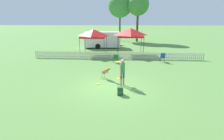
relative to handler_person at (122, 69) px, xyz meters
The scene contains 14 objects.
ground_plane 1.21m from the handler_person, 148.21° to the right, with size 240.00×240.00×0.00m, color #5B8C42.
handler_person is the anchor object (origin of this frame).
leaping_dog 1.61m from the handler_person, 135.74° to the left, with size 0.83×0.83×0.88m.
frisbee_near_handler 1.77m from the handler_person, behind, with size 0.23×0.23×0.02m.
frisbee_near_dog 1.55m from the handler_person, 100.97° to the left, with size 0.23×0.23×0.02m.
backpack_on_grass 1.60m from the handler_person, 92.72° to the right, with size 0.30×0.28×0.44m.
picket_fence 7.34m from the handler_person, 94.55° to the left, with size 16.95×0.04×0.72m.
folding_chair_blue_left 7.27m from the handler_person, 59.58° to the left, with size 0.43×0.45×0.87m.
folding_chair_center 5.82m from the handler_person, 96.70° to the left, with size 0.59×0.60×0.79m.
canopy_tent_main 10.05m from the handler_person, 109.12° to the left, with size 2.63×2.63×2.82m.
canopy_tent_secondary 10.00m from the handler_person, 85.49° to the left, with size 2.77×2.77×2.94m.
equipment_trailer 14.98m from the handler_person, 101.34° to the left, with size 5.76×2.79×2.19m.
tree_left_grove 24.01m from the handler_person, 91.79° to the left, with size 4.29×4.29×8.43m.
tree_right_grove 23.03m from the handler_person, 83.86° to the left, with size 3.72×3.72×8.17m.
Camera 1 is at (0.65, -9.50, 3.79)m, focal length 28.00 mm.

